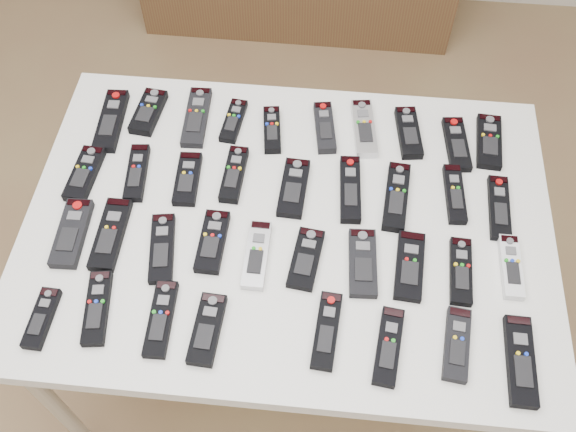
# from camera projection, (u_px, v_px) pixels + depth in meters

# --- Properties ---
(ground) EXTENTS (4.00, 4.00, 0.00)m
(ground) POSITION_uv_depth(u_px,v_px,m) (255.00, 368.00, 2.13)
(ground) COLOR #8C6447
(ground) RESTS_ON ground
(table) EXTENTS (1.25, 0.88, 0.78)m
(table) POSITION_uv_depth(u_px,v_px,m) (288.00, 234.00, 1.57)
(table) COLOR white
(table) RESTS_ON ground
(remote_0) EXTENTS (0.07, 0.21, 0.02)m
(remote_0) POSITION_uv_depth(u_px,v_px,m) (111.00, 121.00, 1.68)
(remote_0) COLOR black
(remote_0) RESTS_ON table
(remote_1) EXTENTS (0.08, 0.16, 0.02)m
(remote_1) POSITION_uv_depth(u_px,v_px,m) (148.00, 112.00, 1.70)
(remote_1) COLOR black
(remote_1) RESTS_ON table
(remote_2) EXTENTS (0.06, 0.20, 0.02)m
(remote_2) POSITION_uv_depth(u_px,v_px,m) (197.00, 117.00, 1.69)
(remote_2) COLOR black
(remote_2) RESTS_ON table
(remote_3) EXTENTS (0.06, 0.15, 0.02)m
(remote_3) POSITION_uv_depth(u_px,v_px,m) (234.00, 121.00, 1.68)
(remote_3) COLOR black
(remote_3) RESTS_ON table
(remote_4) EXTENTS (0.06, 0.15, 0.02)m
(remote_4) POSITION_uv_depth(u_px,v_px,m) (272.00, 130.00, 1.67)
(remote_4) COLOR black
(remote_4) RESTS_ON table
(remote_5) EXTENTS (0.07, 0.17, 0.02)m
(remote_5) POSITION_uv_depth(u_px,v_px,m) (325.00, 128.00, 1.67)
(remote_5) COLOR black
(remote_5) RESTS_ON table
(remote_6) EXTENTS (0.08, 0.19, 0.02)m
(remote_6) POSITION_uv_depth(u_px,v_px,m) (364.00, 128.00, 1.67)
(remote_6) COLOR #B7B7BC
(remote_6) RESTS_ON table
(remote_7) EXTENTS (0.07, 0.17, 0.02)m
(remote_7) POSITION_uv_depth(u_px,v_px,m) (409.00, 133.00, 1.66)
(remote_7) COLOR black
(remote_7) RESTS_ON table
(remote_8) EXTENTS (0.07, 0.17, 0.02)m
(remote_8) POSITION_uv_depth(u_px,v_px,m) (457.00, 144.00, 1.64)
(remote_8) COLOR black
(remote_8) RESTS_ON table
(remote_9) EXTENTS (0.07, 0.18, 0.02)m
(remote_9) POSITION_uv_depth(u_px,v_px,m) (489.00, 142.00, 1.64)
(remote_9) COLOR black
(remote_9) RESTS_ON table
(remote_10) EXTENTS (0.07, 0.16, 0.02)m
(remote_10) POSITION_uv_depth(u_px,v_px,m) (85.00, 174.00, 1.58)
(remote_10) COLOR black
(remote_10) RESTS_ON table
(remote_11) EXTENTS (0.06, 0.17, 0.02)m
(remote_11) POSITION_uv_depth(u_px,v_px,m) (137.00, 173.00, 1.59)
(remote_11) COLOR black
(remote_11) RESTS_ON table
(remote_12) EXTENTS (0.06, 0.16, 0.02)m
(remote_12) POSITION_uv_depth(u_px,v_px,m) (188.00, 179.00, 1.58)
(remote_12) COLOR black
(remote_12) RESTS_ON table
(remote_13) EXTENTS (0.05, 0.16, 0.02)m
(remote_13) POSITION_uv_depth(u_px,v_px,m) (234.00, 174.00, 1.58)
(remote_13) COLOR black
(remote_13) RESTS_ON table
(remote_14) EXTENTS (0.07, 0.17, 0.02)m
(remote_14) POSITION_uv_depth(u_px,v_px,m) (294.00, 188.00, 1.56)
(remote_14) COLOR black
(remote_14) RESTS_ON table
(remote_15) EXTENTS (0.06, 0.19, 0.02)m
(remote_15) POSITION_uv_depth(u_px,v_px,m) (350.00, 189.00, 1.56)
(remote_15) COLOR black
(remote_15) RESTS_ON table
(remote_16) EXTENTS (0.07, 0.20, 0.02)m
(remote_16) POSITION_uv_depth(u_px,v_px,m) (396.00, 197.00, 1.54)
(remote_16) COLOR black
(remote_16) RESTS_ON table
(remote_17) EXTENTS (0.05, 0.17, 0.02)m
(remote_17) POSITION_uv_depth(u_px,v_px,m) (455.00, 194.00, 1.55)
(remote_17) COLOR black
(remote_17) RESTS_ON table
(remote_18) EXTENTS (0.05, 0.18, 0.02)m
(remote_18) POSITION_uv_depth(u_px,v_px,m) (499.00, 208.00, 1.53)
(remote_18) COLOR black
(remote_18) RESTS_ON table
(remote_19) EXTENTS (0.07, 0.18, 0.02)m
(remote_19) POSITION_uv_depth(u_px,v_px,m) (72.00, 233.00, 1.49)
(remote_19) COLOR black
(remote_19) RESTS_ON table
(remote_20) EXTENTS (0.06, 0.19, 0.02)m
(remote_20) POSITION_uv_depth(u_px,v_px,m) (111.00, 234.00, 1.49)
(remote_20) COLOR black
(remote_20) RESTS_ON table
(remote_21) EXTENTS (0.08, 0.18, 0.02)m
(remote_21) POSITION_uv_depth(u_px,v_px,m) (162.00, 248.00, 1.46)
(remote_21) COLOR black
(remote_21) RESTS_ON table
(remote_22) EXTENTS (0.06, 0.16, 0.02)m
(remote_22) POSITION_uv_depth(u_px,v_px,m) (212.00, 242.00, 1.47)
(remote_22) COLOR black
(remote_22) RESTS_ON table
(remote_23) EXTENTS (0.05, 0.17, 0.02)m
(remote_23) POSITION_uv_depth(u_px,v_px,m) (257.00, 255.00, 1.46)
(remote_23) COLOR #B7B7BC
(remote_23) RESTS_ON table
(remote_24) EXTENTS (0.08, 0.16, 0.02)m
(remote_24) POSITION_uv_depth(u_px,v_px,m) (306.00, 259.00, 1.45)
(remote_24) COLOR black
(remote_24) RESTS_ON table
(remote_25) EXTENTS (0.07, 0.17, 0.02)m
(remote_25) POSITION_uv_depth(u_px,v_px,m) (363.00, 263.00, 1.44)
(remote_25) COLOR black
(remote_25) RESTS_ON table
(remote_26) EXTENTS (0.07, 0.18, 0.02)m
(remote_26) POSITION_uv_depth(u_px,v_px,m) (410.00, 266.00, 1.44)
(remote_26) COLOR black
(remote_26) RESTS_ON table
(remote_27) EXTENTS (0.05, 0.17, 0.02)m
(remote_27) POSITION_uv_depth(u_px,v_px,m) (461.00, 271.00, 1.43)
(remote_27) COLOR black
(remote_27) RESTS_ON table
(remote_28) EXTENTS (0.04, 0.16, 0.02)m
(remote_28) POSITION_uv_depth(u_px,v_px,m) (511.00, 267.00, 1.44)
(remote_28) COLOR silver
(remote_28) RESTS_ON table
(remote_29) EXTENTS (0.05, 0.14, 0.02)m
(remote_29) POSITION_uv_depth(u_px,v_px,m) (42.00, 318.00, 1.37)
(remote_29) COLOR black
(remote_29) RESTS_ON table
(remote_30) EXTENTS (0.07, 0.18, 0.02)m
(remote_30) POSITION_uv_depth(u_px,v_px,m) (97.00, 308.00, 1.38)
(remote_30) COLOR black
(remote_30) RESTS_ON table
(remote_31) EXTENTS (0.05, 0.18, 0.02)m
(remote_31) POSITION_uv_depth(u_px,v_px,m) (161.00, 319.00, 1.37)
(remote_31) COLOR black
(remote_31) RESTS_ON table
(remote_32) EXTENTS (0.06, 0.16, 0.02)m
(remote_32) POSITION_uv_depth(u_px,v_px,m) (207.00, 329.00, 1.35)
(remote_32) COLOR black
(remote_32) RESTS_ON table
(remote_33) EXTENTS (0.06, 0.18, 0.02)m
(remote_33) POSITION_uv_depth(u_px,v_px,m) (327.00, 331.00, 1.35)
(remote_33) COLOR black
(remote_33) RESTS_ON table
(remote_34) EXTENTS (0.07, 0.17, 0.02)m
(remote_34) POSITION_uv_depth(u_px,v_px,m) (388.00, 346.00, 1.33)
(remote_34) COLOR black
(remote_34) RESTS_ON table
(remote_35) EXTENTS (0.07, 0.17, 0.02)m
(remote_35) POSITION_uv_depth(u_px,v_px,m) (457.00, 344.00, 1.33)
(remote_35) COLOR black
(remote_35) RESTS_ON table
(remote_36) EXTENTS (0.06, 0.19, 0.02)m
(remote_36) POSITION_uv_depth(u_px,v_px,m) (520.00, 361.00, 1.31)
(remote_36) COLOR black
(remote_36) RESTS_ON table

